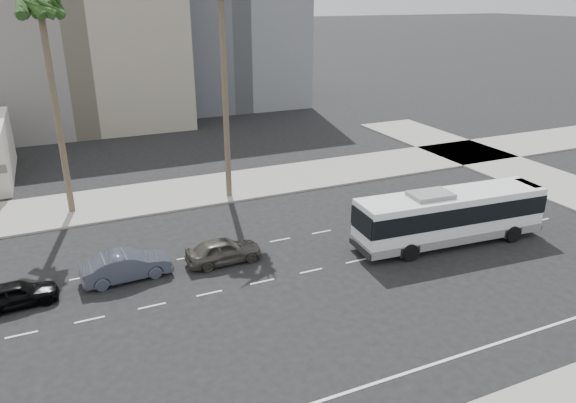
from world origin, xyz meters
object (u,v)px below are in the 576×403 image
city_bus (450,215)px  palm_mid (40,12)px  car_b (126,266)px  car_a (224,250)px  car_c (16,294)px

city_bus → palm_mid: size_ratio=0.82×
car_b → palm_mid: palm_mid is taller
car_a → car_c: size_ratio=1.12×
car_a → car_b: car_b is taller
car_a → palm_mid: 19.17m
city_bus → car_b: bearing=173.7°
car_b → palm_mid: 17.45m
city_bus → car_c: (-24.83, 2.91, -1.20)m
city_bus → car_c: size_ratio=3.16×
car_c → palm_mid: palm_mid is taller
city_bus → car_b: city_bus is taller
city_bus → palm_mid: bearing=149.1°
car_c → palm_mid: 18.10m
city_bus → palm_mid: 28.82m
car_b → car_c: car_b is taller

